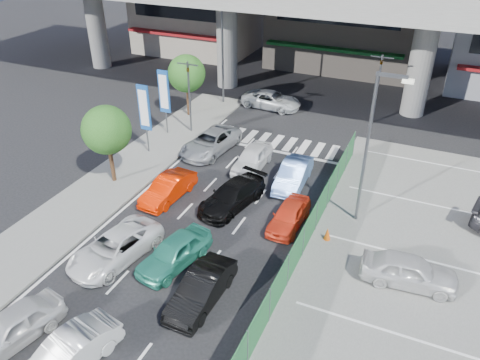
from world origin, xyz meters
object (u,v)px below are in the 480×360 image
at_px(sedan_white_front_mid, 252,158).
at_px(traffic_cone, 327,234).
at_px(tree_far, 187,74).
at_px(hatch_white_back_mid, 67,356).
at_px(kei_truck_front_right, 293,175).
at_px(sedan_black_mid, 232,196).
at_px(taxi_orange_right, 289,215).
at_px(crossing_wagon_silver, 271,100).
at_px(traffic_light_left, 188,80).
at_px(taxi_orange_left, 168,188).
at_px(signboard_far, 164,94).
at_px(taxi_teal_mid, 174,252).
at_px(traffic_light_right, 380,72).
at_px(sedan_white_mid_left, 115,247).
at_px(van_white_back_left, 11,328).
at_px(parked_sedan_white, 409,271).
at_px(street_lamp_right, 372,139).
at_px(signboard_near, 144,110).
at_px(tree_near, 107,130).
at_px(street_lamp_left, 224,46).
at_px(hatch_black_mid_right, 201,289).
at_px(wagon_silver_front_left, 211,142).

xyz_separation_m(sedan_white_front_mid, traffic_cone, (6.19, -5.22, -0.29)).
height_order(tree_far, hatch_white_back_mid, tree_far).
relative_size(tree_far, kei_truck_front_right, 1.15).
bearing_deg(tree_far, sedan_black_mid, -50.19).
bearing_deg(taxi_orange_right, crossing_wagon_silver, 115.36).
bearing_deg(traffic_light_left, sedan_white_front_mid, -27.11).
bearing_deg(sedan_black_mid, taxi_orange_right, 5.31).
height_order(hatch_white_back_mid, taxi_orange_left, hatch_white_back_mid).
relative_size(traffic_light_left, signboard_far, 1.11).
relative_size(taxi_teal_mid, sedan_black_mid, 0.88).
bearing_deg(traffic_light_right, signboard_far, -148.57).
xyz_separation_m(sedan_white_mid_left, taxi_orange_left, (-0.47, 5.45, -0.01)).
relative_size(van_white_back_left, parked_sedan_white, 0.99).
xyz_separation_m(traffic_light_left, taxi_teal_mid, (6.29, -12.89, -3.25)).
xyz_separation_m(traffic_light_left, street_lamp_right, (13.37, -6.00, 0.83)).
relative_size(signboard_near, tree_far, 0.98).
distance_m(street_lamp_right, taxi_orange_right, 5.61).
bearing_deg(van_white_back_left, sedan_white_mid_left, 96.51).
xyz_separation_m(traffic_light_left, signboard_near, (-1.00, -4.01, -0.87)).
bearing_deg(tree_near, street_lamp_right, 8.03).
bearing_deg(signboard_near, signboard_far, 97.59).
bearing_deg(sedan_white_front_mid, taxi_teal_mid, -89.61).
bearing_deg(street_lamp_left, taxi_orange_left, -77.13).
relative_size(traffic_light_left, sedan_black_mid, 1.14).
distance_m(traffic_light_left, hatch_black_mid_right, 17.10).
relative_size(street_lamp_left, hatch_white_back_mid, 1.95).
bearing_deg(street_lamp_left, tree_far, -112.84).
relative_size(signboard_near, wagon_silver_front_left, 0.95).
relative_size(tree_far, sedan_black_mid, 1.05).
bearing_deg(wagon_silver_front_left, taxi_orange_right, -30.83).
xyz_separation_m(traffic_light_right, taxi_orange_right, (-1.58, -14.92, -3.32)).
bearing_deg(wagon_silver_front_left, street_lamp_left, 116.04).
distance_m(traffic_light_left, traffic_light_right, 13.63).
relative_size(street_lamp_right, hatch_white_back_mid, 1.95).
relative_size(tree_far, crossing_wagon_silver, 1.01).
bearing_deg(hatch_black_mid_right, van_white_back_left, -138.16).
bearing_deg(hatch_black_mid_right, taxi_orange_right, 77.81).
bearing_deg(traffic_light_left, parked_sedan_white, -31.38).
bearing_deg(taxi_orange_right, signboard_far, 150.57).
bearing_deg(parked_sedan_white, taxi_orange_right, 66.82).
distance_m(sedan_white_front_mid, traffic_cone, 8.11).
relative_size(street_lamp_right, sedan_white_mid_left, 1.67).
relative_size(taxi_orange_left, crossing_wagon_silver, 0.83).
bearing_deg(taxi_orange_left, sedan_white_mid_left, -80.50).
height_order(street_lamp_left, taxi_orange_right, street_lamp_left).
distance_m(tree_near, taxi_orange_right, 11.26).
xyz_separation_m(signboard_far, traffic_cone, (13.66, -7.33, -2.67)).
height_order(street_lamp_left, hatch_black_mid_right, street_lamp_left).
bearing_deg(signboard_far, wagon_silver_front_left, -15.79).
bearing_deg(hatch_black_mid_right, tree_far, 122.33).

